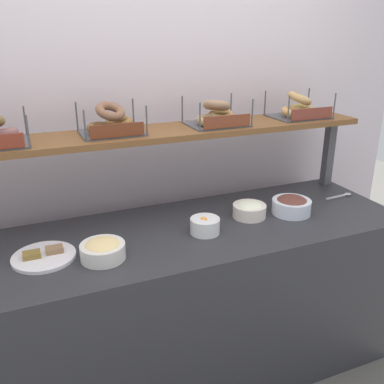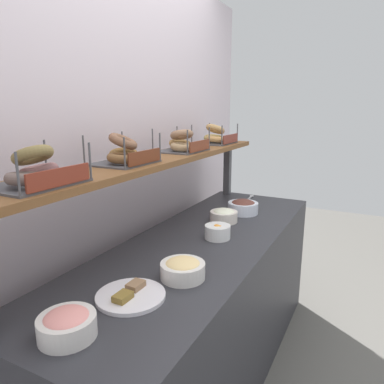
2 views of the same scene
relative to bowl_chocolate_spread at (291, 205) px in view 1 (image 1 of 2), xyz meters
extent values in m
plane|color=#595651|center=(-0.57, 0.03, -0.90)|extent=(8.00, 8.00, 0.00)
cube|color=silver|center=(-0.57, 0.58, 0.30)|extent=(3.38, 0.06, 2.40)
cube|color=#2D2D33|center=(-0.57, 0.03, -0.47)|extent=(2.18, 0.70, 0.85)
cube|color=#4C4C51|center=(0.46, 0.30, 0.15)|extent=(0.05, 0.05, 0.40)
cube|color=brown|center=(-0.57, 0.30, 0.37)|extent=(2.14, 0.32, 0.03)
cylinder|color=white|center=(0.00, 0.00, -0.01)|extent=(0.20, 0.20, 0.07)
ellipsoid|color=brown|center=(0.00, 0.00, 0.02)|extent=(0.16, 0.16, 0.05)
cylinder|color=white|center=(-0.22, 0.05, -0.01)|extent=(0.17, 0.17, 0.07)
ellipsoid|color=white|center=(-0.22, 0.05, 0.01)|extent=(0.13, 0.13, 0.05)
cylinder|color=white|center=(-0.51, -0.03, -0.01)|extent=(0.14, 0.14, 0.07)
sphere|color=#F9A73C|center=(-0.51, -0.04, 0.02)|extent=(0.03, 0.03, 0.03)
sphere|color=#F99A39|center=(-0.51, -0.03, 0.02)|extent=(0.04, 0.04, 0.04)
sphere|color=orange|center=(-0.51, -0.03, 0.02)|extent=(0.03, 0.03, 0.03)
sphere|color=orange|center=(-0.51, -0.05, 0.02)|extent=(0.03, 0.03, 0.03)
cylinder|color=white|center=(-0.99, -0.09, -0.01)|extent=(0.19, 0.19, 0.07)
ellipsoid|color=#F9D48C|center=(-0.99, -0.09, 0.02)|extent=(0.15, 0.15, 0.05)
cylinder|color=white|center=(-1.22, 0.01, -0.04)|extent=(0.26, 0.26, 0.01)
cube|color=olive|center=(-1.27, 0.01, -0.02)|extent=(0.07, 0.05, 0.02)
cube|color=#906A4A|center=(-1.18, 0.02, -0.02)|extent=(0.07, 0.05, 0.02)
cube|color=#B7B7BC|center=(0.36, 0.08, -0.04)|extent=(0.14, 0.02, 0.01)
ellipsoid|color=#B7B7BC|center=(0.45, 0.09, -0.04)|extent=(0.04, 0.03, 0.01)
cylinder|color=#4C4C51|center=(-1.21, 0.17, 0.45)|extent=(0.01, 0.01, 0.14)
cylinder|color=#4C4C51|center=(-1.21, 0.40, 0.45)|extent=(0.01, 0.01, 0.14)
torus|color=#865859|center=(-1.32, 0.32, 0.42)|extent=(0.19, 0.19, 0.06)
cube|color=#4C4C51|center=(-0.84, 0.31, 0.39)|extent=(0.29, 0.24, 0.01)
cylinder|color=#4C4C51|center=(-0.98, 0.20, 0.45)|extent=(0.01, 0.01, 0.14)
cylinder|color=#4C4C51|center=(-0.70, 0.20, 0.45)|extent=(0.01, 0.01, 0.14)
cylinder|color=#4C4C51|center=(-0.98, 0.43, 0.45)|extent=(0.01, 0.01, 0.14)
cylinder|color=#4C4C51|center=(-0.70, 0.43, 0.45)|extent=(0.01, 0.01, 0.14)
cube|color=brown|center=(-0.84, 0.19, 0.42)|extent=(0.25, 0.01, 0.06)
torus|color=brown|center=(-0.89, 0.28, 0.42)|extent=(0.20, 0.20, 0.05)
torus|color=olive|center=(-0.80, 0.35, 0.42)|extent=(0.19, 0.19, 0.06)
torus|color=brown|center=(-0.84, 0.31, 0.49)|extent=(0.19, 0.19, 0.09)
cube|color=#4C4C51|center=(-0.30, 0.30, 0.39)|extent=(0.30, 0.24, 0.01)
cylinder|color=#4C4C51|center=(-0.44, 0.18, 0.45)|extent=(0.01, 0.01, 0.14)
cylinder|color=#4C4C51|center=(-0.15, 0.18, 0.45)|extent=(0.01, 0.01, 0.14)
cylinder|color=#4C4C51|center=(-0.44, 0.41, 0.45)|extent=(0.01, 0.01, 0.14)
cylinder|color=#4C4C51|center=(-0.15, 0.41, 0.45)|extent=(0.01, 0.01, 0.14)
cube|color=brown|center=(-0.30, 0.18, 0.42)|extent=(0.25, 0.01, 0.06)
torus|color=#A0815A|center=(-0.35, 0.27, 0.42)|extent=(0.15, 0.16, 0.05)
torus|color=#A57C44|center=(-0.25, 0.33, 0.42)|extent=(0.18, 0.19, 0.06)
torus|color=#9C7557|center=(-0.30, 0.30, 0.48)|extent=(0.20, 0.20, 0.08)
cube|color=#4C4C51|center=(0.22, 0.31, 0.39)|extent=(0.31, 0.24, 0.01)
cylinder|color=#4C4C51|center=(0.07, 0.19, 0.45)|extent=(0.01, 0.01, 0.14)
cylinder|color=#4C4C51|center=(0.37, 0.19, 0.45)|extent=(0.01, 0.01, 0.14)
cylinder|color=#4C4C51|center=(0.07, 0.42, 0.45)|extent=(0.01, 0.01, 0.14)
cylinder|color=#4C4C51|center=(0.37, 0.42, 0.45)|extent=(0.01, 0.01, 0.14)
cube|color=brown|center=(0.22, 0.19, 0.42)|extent=(0.26, 0.01, 0.06)
torus|color=tan|center=(0.17, 0.28, 0.42)|extent=(0.20, 0.20, 0.06)
torus|color=tan|center=(0.27, 0.34, 0.42)|extent=(0.20, 0.20, 0.05)
torus|color=tan|center=(0.22, 0.31, 0.49)|extent=(0.19, 0.19, 0.09)
camera|label=1|loc=(-1.25, -1.67, 0.85)|focal=39.81mm
camera|label=2|loc=(-2.19, -0.75, 0.65)|focal=33.52mm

